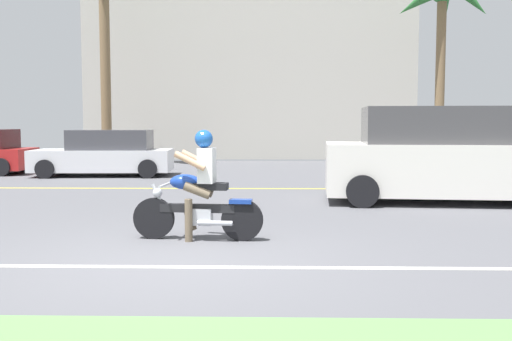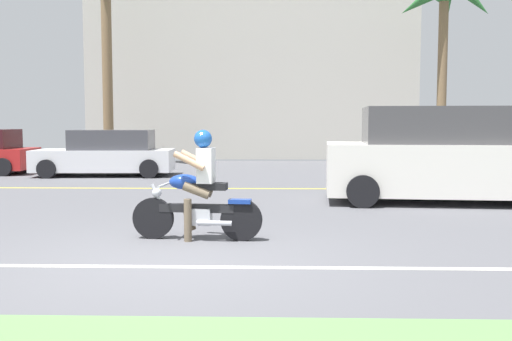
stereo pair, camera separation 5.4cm
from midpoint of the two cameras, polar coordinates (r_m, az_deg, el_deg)
The scene contains 8 objects.
ground at distance 10.10m, azimuth -5.16°, elevation -4.86°, with size 56.00×30.00×0.04m, color #545459.
lane_line_near at distance 6.88m, azimuth -8.32°, elevation -9.27°, with size 50.40×0.12×0.01m, color silver.
lane_line_far at distance 14.64m, azimuth -3.12°, elevation -1.76°, with size 50.40×0.12×0.01m, color yellow.
motorcyclist at distance 8.27m, azimuth -5.81°, elevation -2.26°, with size 1.86×0.61×1.56m.
suv_nearby at distance 12.76m, azimuth 17.99°, elevation 1.36°, with size 5.18×2.58×1.97m.
parked_car_1 at distance 18.65m, azimuth -14.55°, elevation 1.55°, with size 4.26×2.04×1.42m.
palm_tree_0 at distance 24.02m, azimuth 17.68°, elevation 15.04°, with size 3.68×3.92×7.37m.
building_far at distance 27.99m, azimuth -0.61°, elevation 9.15°, with size 14.77×4.00×7.61m, color #BCB7AD.
Camera 1 is at (1.11, -6.90, 1.67)m, focal length 41.05 mm.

